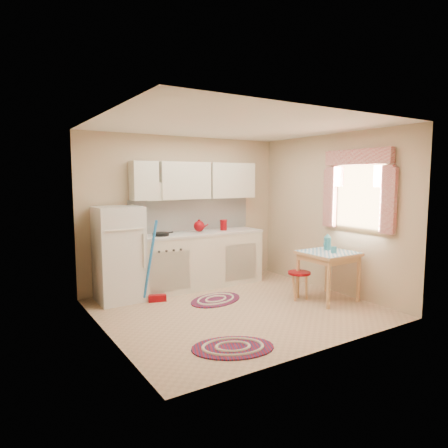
{
  "coord_description": "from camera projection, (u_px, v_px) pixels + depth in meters",
  "views": [
    {
      "loc": [
        -3.03,
        -4.46,
        1.8
      ],
      "look_at": [
        -0.06,
        0.25,
        1.17
      ],
      "focal_mm": 32.0,
      "sensor_mm": 36.0,
      "label": 1
    }
  ],
  "objects": [
    {
      "name": "room_shell",
      "position": [
        237.0,
        193.0,
        5.66
      ],
      "size": [
        3.64,
        3.6,
        2.52
      ],
      "color": "tan",
      "rests_on": "ground"
    },
    {
      "name": "frying_pan",
      "position": [
        161.0,
        234.0,
        6.18
      ],
      "size": [
        0.33,
        0.33,
        0.05
      ],
      "primitive_type": "cylinder",
      "rotation": [
        0.0,
        0.0,
        0.36
      ],
      "color": "black",
      "rests_on": "countertop"
    },
    {
      "name": "base_cabinets",
      "position": [
        197.0,
        261.0,
        6.64
      ],
      "size": [
        2.25,
        0.6,
        0.88
      ],
      "primitive_type": "cube",
      "color": "beige",
      "rests_on": "ground"
    },
    {
      "name": "mug",
      "position": [
        334.0,
        250.0,
        5.81
      ],
      "size": [
        0.09,
        0.09,
        0.1
      ],
      "primitive_type": "cylinder",
      "rotation": [
        0.0,
        0.0,
        -0.06
      ],
      "color": "teal",
      "rests_on": "table"
    },
    {
      "name": "fridge",
      "position": [
        119.0,
        254.0,
        5.86
      ],
      "size": [
        0.65,
        0.6,
        1.4
      ],
      "primitive_type": "cube",
      "color": "silver",
      "rests_on": "ground"
    },
    {
      "name": "coffee_pot",
      "position": [
        328.0,
        242.0,
        6.04
      ],
      "size": [
        0.15,
        0.13,
        0.26
      ],
      "primitive_type": null,
      "rotation": [
        0.0,
        0.0,
        0.18
      ],
      "color": "teal",
      "rests_on": "table"
    },
    {
      "name": "red_canister",
      "position": [
        223.0,
        226.0,
        6.85
      ],
      "size": [
        0.13,
        0.13,
        0.16
      ],
      "primitive_type": "cylinder",
      "rotation": [
        0.0,
        0.0,
        -0.11
      ],
      "color": "maroon",
      "rests_on": "countertop"
    },
    {
      "name": "rug_center",
      "position": [
        216.0,
        300.0,
        5.94
      ],
      "size": [
        1.01,
        0.82,
        0.02
      ],
      "primitive_type": null,
      "rotation": [
        0.0,
        0.0,
        0.31
      ],
      "color": "maroon",
      "rests_on": "ground"
    },
    {
      "name": "stool",
      "position": [
        299.0,
        285.0,
        5.97
      ],
      "size": [
        0.44,
        0.44,
        0.42
      ],
      "primitive_type": "cylinder",
      "rotation": [
        0.0,
        0.0,
        -0.4
      ],
      "color": "maroon",
      "rests_on": "ground"
    },
    {
      "name": "rug_left",
      "position": [
        233.0,
        348.0,
        4.25
      ],
      "size": [
        1.05,
        0.9,
        0.02
      ],
      "primitive_type": null,
      "rotation": [
        0.0,
        0.0,
        -0.4
      ],
      "color": "maroon",
      "rests_on": "ground"
    },
    {
      "name": "countertop",
      "position": [
        197.0,
        234.0,
        6.58
      ],
      "size": [
        2.27,
        0.62,
        0.04
      ],
      "primitive_type": "cube",
      "color": "beige",
      "rests_on": "base_cabinets"
    },
    {
      "name": "table",
      "position": [
        328.0,
        276.0,
        5.94
      ],
      "size": [
        0.72,
        0.72,
        0.72
      ],
      "primitive_type": "cube",
      "color": "tan",
      "rests_on": "ground"
    },
    {
      "name": "broom",
      "position": [
        157.0,
        262.0,
        5.81
      ],
      "size": [
        0.3,
        0.2,
        1.2
      ],
      "primitive_type": null,
      "rotation": [
        0.0,
        0.0,
        -0.31
      ],
      "color": "blue",
      "rests_on": "ground"
    },
    {
      "name": "red_kettle",
      "position": [
        199.0,
        226.0,
        6.59
      ],
      "size": [
        0.24,
        0.23,
        0.2
      ],
      "primitive_type": null,
      "rotation": [
        0.0,
        0.0,
        -0.29
      ],
      "color": "maroon",
      "rests_on": "countertop"
    }
  ]
}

